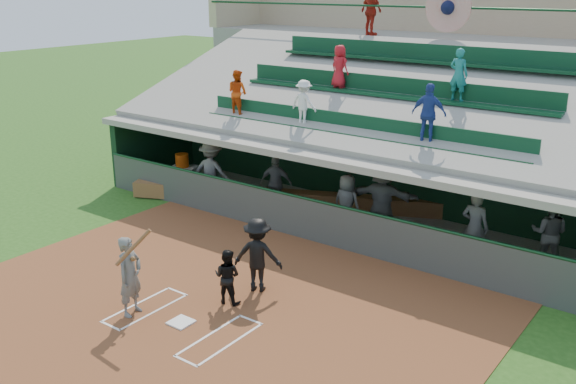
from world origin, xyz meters
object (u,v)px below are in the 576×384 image
Objects in this scene: home_plate at (181,322)px; water_cooler at (182,160)px; batter_at_plate at (130,276)px; white_table at (183,178)px; catcher at (227,276)px.

water_cooler reaches higher than home_plate.
batter_at_plate is at bearing -164.03° from home_plate.
water_cooler is at bearing 128.09° from batter_at_plate.
batter_at_plate is 8.12m from white_table.
home_plate is 1.37m from batter_at_plate.
batter_at_plate is at bearing 36.89° from catcher.
white_table is (-4.98, 6.39, -0.46)m from batter_at_plate.
home_plate is 0.52× the size of white_table.
catcher is at bearing 50.73° from batter_at_plate.
water_cooler is at bearing -52.05° from catcher.
white_table is at bearing -52.12° from catcher.
white_table reaches higher than home_plate.
water_cooler is at bearing 131.05° from white_table.
water_cooler is (-6.25, 4.92, 0.36)m from catcher.
white_table is at bearing 127.94° from batter_at_plate.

